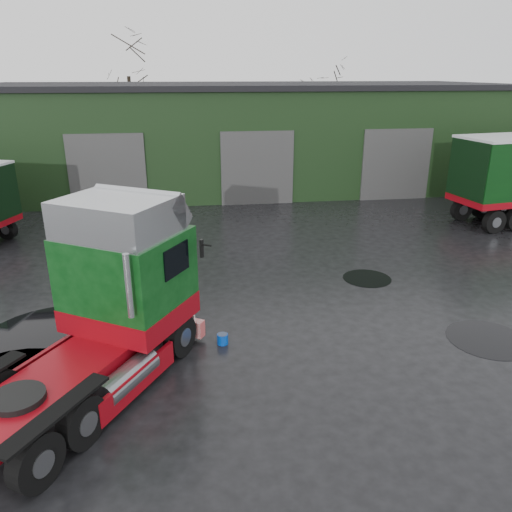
{
  "coord_description": "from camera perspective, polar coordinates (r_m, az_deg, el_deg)",
  "views": [
    {
      "loc": [
        -1.95,
        -13.09,
        6.98
      ],
      "look_at": [
        0.07,
        1.03,
        1.7
      ],
      "focal_mm": 35.0,
      "sensor_mm": 36.0,
      "label": 1
    }
  ],
  "objects": [
    {
      "name": "warehouse",
      "position": [
        33.55,
        -1.38,
        13.77
      ],
      "size": [
        32.4,
        12.4,
        6.3
      ],
      "color": "black",
      "rests_on": "ground"
    },
    {
      "name": "puddle_1",
      "position": [
        18.38,
        12.57,
        -2.51
      ],
      "size": [
        1.72,
        1.72,
        0.01
      ],
      "primitive_type": "cylinder",
      "color": "black",
      "rests_on": "ground"
    },
    {
      "name": "puddle_2",
      "position": [
        13.5,
        -26.62,
        -13.23
      ],
      "size": [
        3.52,
        3.52,
        0.01
      ],
      "primitive_type": "cylinder",
      "color": "black",
      "rests_on": "ground"
    },
    {
      "name": "puddle_3",
      "position": [
        15.45,
        25.02,
        -8.62
      ],
      "size": [
        2.25,
        2.25,
        0.01
      ],
      "primitive_type": "cylinder",
      "color": "black",
      "rests_on": "ground"
    },
    {
      "name": "puddle_0",
      "position": [
        15.32,
        -22.27,
        -8.45
      ],
      "size": [
        3.89,
        3.89,
        0.01
      ],
      "primitive_type": "cylinder",
      "color": "black",
      "rests_on": "ground"
    },
    {
      "name": "wash_bucket",
      "position": [
        13.8,
        -3.84,
        -9.44
      ],
      "size": [
        0.37,
        0.37,
        0.28
      ],
      "primitive_type": "cylinder",
      "rotation": [
        0.0,
        0.0,
        0.26
      ],
      "color": "#083CB4",
      "rests_on": "ground"
    },
    {
      "name": "tree_back_a",
      "position": [
        43.34,
        -14.13,
        16.79
      ],
      "size": [
        4.4,
        4.4,
        9.5
      ],
      "primitive_type": null,
      "color": "black",
      "rests_on": "ground"
    },
    {
      "name": "ground",
      "position": [
        14.97,
        0.29,
        -7.49
      ],
      "size": [
        100.0,
        100.0,
        0.0
      ],
      "primitive_type": "plane",
      "color": "black"
    },
    {
      "name": "tree_back_b",
      "position": [
        44.84,
        7.62,
        16.02
      ],
      "size": [
        4.4,
        4.4,
        7.5
      ],
      "primitive_type": null,
      "color": "black",
      "rests_on": "ground"
    },
    {
      "name": "hero_tractor",
      "position": [
        11.48,
        -20.26,
        -5.96
      ],
      "size": [
        6.1,
        7.43,
        4.3
      ],
      "primitive_type": null,
      "rotation": [
        0.0,
        0.0,
        -0.55
      ],
      "color": "#0D4215",
      "rests_on": "ground"
    }
  ]
}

